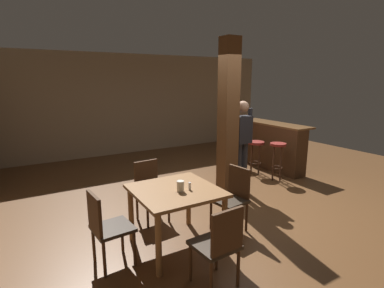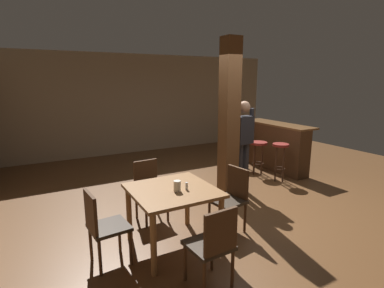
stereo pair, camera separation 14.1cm
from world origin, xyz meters
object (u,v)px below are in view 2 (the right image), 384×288
object	(u,v)px
chair_south	(213,243)
chair_north	(149,187)
bar_stool_mid	(258,150)
dining_table	(173,198)
napkin_cup	(177,186)
chair_west	(102,224)
salt_shaker	(187,186)
bar_stool_near	(280,154)
bar_stool_far	(241,145)
bar_counter	(273,146)
standing_person	(243,141)
chair_east	(231,196)

from	to	relation	value
chair_south	chair_north	bearing A→B (deg)	89.58
chair_south	bar_stool_mid	bearing A→B (deg)	42.67
dining_table	napkin_cup	xyz separation A→B (m)	(0.02, -0.10, 0.19)
chair_west	salt_shaker	world-z (taller)	chair_west
salt_shaker	bar_stool_near	bearing A→B (deg)	24.66
chair_west	bar_stool_far	xyz separation A→B (m)	(3.82, 2.40, 0.04)
salt_shaker	bar_stool_mid	xyz separation A→B (m)	(2.82, 1.91, -0.26)
chair_south	bar_counter	distance (m)	4.59
dining_table	chair_south	distance (m)	0.94
bar_counter	salt_shaker	bearing A→B (deg)	-148.74
napkin_cup	standing_person	world-z (taller)	standing_person
dining_table	bar_counter	world-z (taller)	bar_counter
bar_stool_near	bar_stool_far	distance (m)	1.20
salt_shaker	bar_counter	size ratio (longest dim) A/B	0.05
chair_south	standing_person	bearing A→B (deg)	45.93
dining_table	chair_west	bearing A→B (deg)	179.08
chair_north	bar_stool_far	distance (m)	3.31
napkin_cup	chair_east	bearing A→B (deg)	6.05
chair_north	napkin_cup	xyz separation A→B (m)	(-0.00, -0.97, 0.33)
chair_west	bar_counter	xyz separation A→B (m)	(4.43, 1.95, 0.05)
bar_stool_near	bar_stool_far	size ratio (longest dim) A/B	1.09
bar_stool_near	bar_stool_far	xyz separation A→B (m)	(-0.09, 1.19, -0.04)
bar_stool_near	napkin_cup	bearing A→B (deg)	-156.39
chair_west	bar_stool_mid	bearing A→B (deg)	25.00
chair_south	standing_person	distance (m)	2.80
standing_person	bar_stool_mid	world-z (taller)	standing_person
bar_stool_mid	dining_table	bearing A→B (deg)	-148.71
chair_west	salt_shaker	distance (m)	1.06
chair_north	bar_counter	world-z (taller)	bar_counter
napkin_cup	standing_person	bearing A→B (deg)	31.19
bar_stool_near	bar_stool_far	bearing A→B (deg)	94.51
dining_table	napkin_cup	bearing A→B (deg)	-81.06
bar_stool_mid	salt_shaker	bearing A→B (deg)	-145.92
chair_west	bar_counter	distance (m)	4.84
chair_south	standing_person	size ratio (longest dim) A/B	0.52
standing_person	bar_stool_near	xyz separation A→B (m)	(1.12, 0.17, -0.42)
bar_counter	bar_stool_mid	size ratio (longest dim) A/B	2.57
standing_person	bar_stool_far	bearing A→B (deg)	52.91
standing_person	bar_stool_mid	bearing A→B (deg)	35.64
dining_table	chair_south	xyz separation A→B (m)	(0.01, -0.92, -0.15)
dining_table	chair_east	world-z (taller)	chair_east
bar_stool_mid	napkin_cup	bearing A→B (deg)	-147.19
chair_north	chair_west	size ratio (longest dim) A/B	1.00
dining_table	standing_person	distance (m)	2.22
dining_table	napkin_cup	world-z (taller)	napkin_cup
standing_person	chair_north	bearing A→B (deg)	-174.60
salt_shaker	chair_east	bearing A→B (deg)	7.73
bar_counter	bar_stool_far	world-z (taller)	bar_counter
standing_person	bar_counter	bearing A→B (deg)	29.12
napkin_cup	salt_shaker	size ratio (longest dim) A/B	1.42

